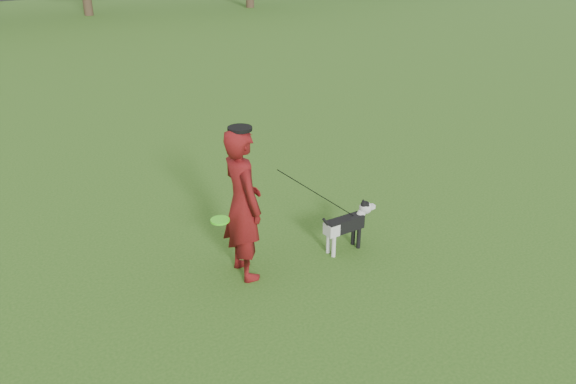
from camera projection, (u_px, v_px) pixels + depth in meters
ground at (294, 254)px, 7.76m from camera, size 120.00×120.00×0.00m
man at (243, 204)px, 6.92m from camera, size 0.51×0.75×1.98m
dog at (348, 222)px, 7.71m from camera, size 0.91×0.18×0.69m
man_held_items at (317, 194)px, 7.32m from camera, size 2.13×0.41×1.53m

